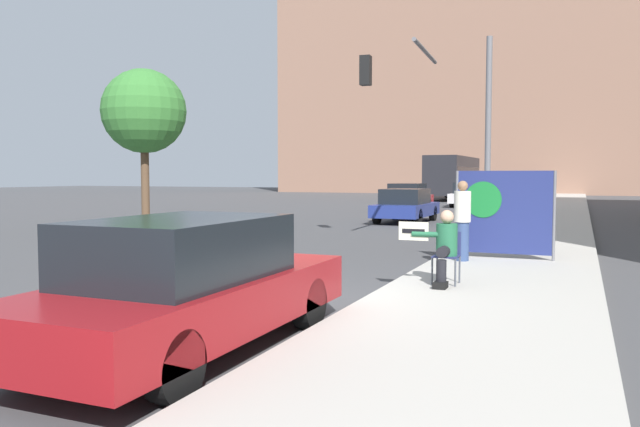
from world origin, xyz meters
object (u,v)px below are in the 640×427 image
traffic_light_pole (439,103)px  city_bus_on_road (453,175)px  protest_banner (503,212)px  parked_car_curbside (188,285)px  jogger_on_sidewalk (462,220)px  car_on_road_distant (469,195)px  pedestrian_behind (522,212)px  street_tree_near_curb (144,112)px  car_on_road_nearest (406,205)px  car_on_road_midblock (408,197)px  seated_protester (444,245)px

traffic_light_pole → city_bus_on_road: 32.68m
protest_banner → parked_car_curbside: bearing=-106.5°
jogger_on_sidewalk → car_on_road_distant: (-4.04, 25.56, -0.25)m
pedestrian_behind → street_tree_near_curb: 13.18m
car_on_road_nearest → car_on_road_distant: (0.31, 13.76, 0.05)m
parked_car_curbside → jogger_on_sidewalk: bearing=77.4°
traffic_light_pole → protest_banner: bearing=-59.3°
car_on_road_midblock → city_bus_on_road: city_bus_on_road is taller
seated_protester → car_on_road_midblock: bearing=93.7°
car_on_road_midblock → seated_protester: bearing=-73.8°
city_bus_on_road → street_tree_near_curb: street_tree_near_curb is taller
pedestrian_behind → car_on_road_nearest: 10.71m
jogger_on_sidewalk → protest_banner: protest_banner is taller
protest_banner → car_on_road_midblock: protest_banner is taller
traffic_light_pole → car_on_road_midblock: (-4.94, 15.50, -3.17)m
city_bus_on_road → street_tree_near_curb: size_ratio=1.89×
pedestrian_behind → city_bus_on_road: (-8.08, 33.99, 0.88)m
protest_banner → traffic_light_pole: 5.10m
pedestrian_behind → car_on_road_distant: bearing=160.4°
protest_banner → city_bus_on_road: size_ratio=0.20×
car_on_road_nearest → car_on_road_midblock: 8.34m
city_bus_on_road → protest_banner: bearing=-77.6°
seated_protester → protest_banner: size_ratio=0.59×
car_on_road_distant → protest_banner: bearing=-79.1°
car_on_road_nearest → city_bus_on_road: city_bus_on_road is taller
seated_protester → jogger_on_sidewalk: size_ratio=0.73×
jogger_on_sidewalk → parked_car_curbside: 7.51m
car_on_road_nearest → seated_protester: bearing=-72.8°
car_on_road_nearest → protest_banner: bearing=-65.4°
parked_car_curbside → car_on_road_distant: car_on_road_distant is taller
car_on_road_distant → city_bus_on_road: size_ratio=0.44×
protest_banner → street_tree_near_curb: bearing=162.5°
car_on_road_midblock → street_tree_near_curb: bearing=-109.1°
seated_protester → parked_car_curbside: size_ratio=0.27×
car_on_road_distant → pedestrian_behind: bearing=-77.8°
car_on_road_distant → seated_protester: bearing=-81.5°
city_bus_on_road → jogger_on_sidewalk: bearing=-79.0°
parked_car_curbside → street_tree_near_curb: bearing=130.0°
street_tree_near_curb → parked_car_curbside: bearing=-50.0°
car_on_road_midblock → parked_car_curbside: bearing=-80.1°
parked_car_curbside → car_on_road_nearest: parked_car_curbside is taller
jogger_on_sidewalk → street_tree_near_curb: 12.94m
car_on_road_distant → city_bus_on_road: city_bus_on_road is taller
seated_protester → city_bus_on_road: size_ratio=0.11×
city_bus_on_road → seated_protester: bearing=-79.4°
jogger_on_sidewalk → traffic_light_pole: 5.46m
traffic_light_pole → city_bus_on_road: traffic_light_pole is taller
jogger_on_sidewalk → seated_protester: bearing=132.1°
protest_banner → car_on_road_distant: bearing=100.9°
pedestrian_behind → traffic_light_pole: bearing=-159.7°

